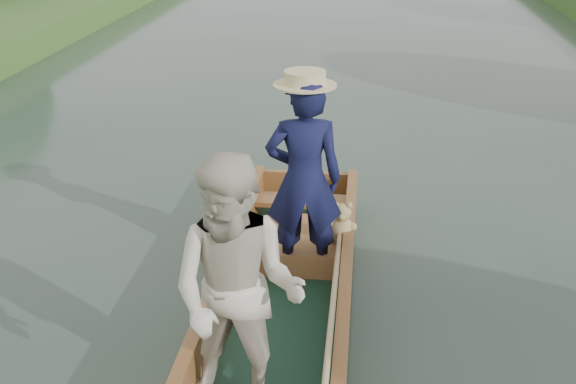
# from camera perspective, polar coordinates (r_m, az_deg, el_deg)

# --- Properties ---
(ground) EXTENTS (120.00, 120.00, 0.00)m
(ground) POSITION_cam_1_polar(r_m,az_deg,el_deg) (5.90, -0.64, -10.81)
(ground) COLOR #283D30
(ground) RESTS_ON ground
(punt) EXTENTS (1.19, 5.00, 1.91)m
(punt) POSITION_cam_1_polar(r_m,az_deg,el_deg) (5.37, -1.10, -6.04)
(punt) COLOR #133121
(punt) RESTS_ON ground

